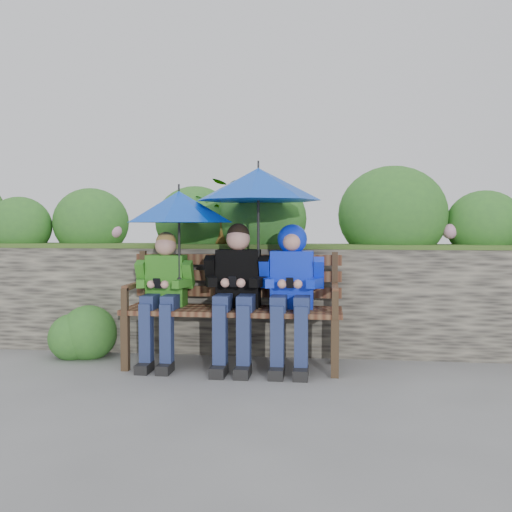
# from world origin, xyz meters

# --- Properties ---
(ground) EXTENTS (60.00, 60.00, 0.00)m
(ground) POSITION_xyz_m (0.00, 0.00, 0.00)
(ground) COLOR slate
(ground) RESTS_ON ground
(garden_backdrop) EXTENTS (8.03, 2.87, 1.81)m
(garden_backdrop) POSITION_xyz_m (-0.11, 1.60, 0.61)
(garden_backdrop) COLOR #312F2C
(garden_backdrop) RESTS_ON ground
(park_bench) EXTENTS (1.84, 0.54, 0.97)m
(park_bench) POSITION_xyz_m (-0.21, 0.22, 0.55)
(park_bench) COLOR #3D2D1D
(park_bench) RESTS_ON ground
(boy_left) EXTENTS (0.49, 0.57, 1.15)m
(boy_left) POSITION_xyz_m (-0.81, 0.13, 0.65)
(boy_left) COLOR #256116
(boy_left) RESTS_ON ground
(boy_middle) EXTENTS (0.55, 0.63, 1.22)m
(boy_middle) POSITION_xyz_m (-0.17, 0.13, 0.68)
(boy_middle) COLOR black
(boy_middle) RESTS_ON ground
(boy_right) EXTENTS (0.54, 0.65, 1.21)m
(boy_right) POSITION_xyz_m (0.29, 0.14, 0.72)
(boy_right) COLOR #1134DE
(boy_right) RESTS_ON ground
(umbrella_left) EXTENTS (0.92, 0.92, 0.84)m
(umbrella_left) POSITION_xyz_m (-0.67, 0.15, 1.36)
(umbrella_left) COLOR #073EC1
(umbrella_left) RESTS_ON ground
(umbrella_right) EXTENTS (1.06, 1.06, 1.01)m
(umbrella_right) POSITION_xyz_m (0.01, 0.17, 1.55)
(umbrella_right) COLOR #073EC1
(umbrella_right) RESTS_ON ground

